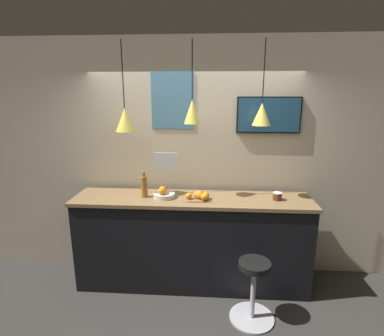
% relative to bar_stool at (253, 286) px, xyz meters
% --- Properties ---
extents(ground_plane, '(14.00, 14.00, 0.00)m').
position_rel_bar_stool_xyz_m(ground_plane, '(-0.66, -0.15, -0.38)').
color(ground_plane, '#33302D').
extents(back_wall, '(8.00, 0.06, 2.90)m').
position_rel_bar_stool_xyz_m(back_wall, '(-0.66, 0.96, 1.07)').
color(back_wall, beige).
rests_on(back_wall, ground_plane).
extents(service_counter, '(2.72, 0.57, 1.10)m').
position_rel_bar_stool_xyz_m(service_counter, '(-0.66, 0.56, 0.18)').
color(service_counter, black).
rests_on(service_counter, ground_plane).
extents(bar_stool, '(0.46, 0.46, 0.65)m').
position_rel_bar_stool_xyz_m(bar_stool, '(0.00, 0.00, 0.00)').
color(bar_stool, '#B7B7BC').
rests_on(bar_stool, ground_plane).
extents(fruit_bowl, '(0.25, 0.25, 0.13)m').
position_rel_bar_stool_xyz_m(fruit_bowl, '(-0.98, 0.55, 0.77)').
color(fruit_bowl, beige).
rests_on(fruit_bowl, service_counter).
extents(orange_pile, '(0.27, 0.21, 0.09)m').
position_rel_bar_stool_xyz_m(orange_pile, '(-0.57, 0.54, 0.77)').
color(orange_pile, orange).
rests_on(orange_pile, service_counter).
extents(juice_bottle, '(0.07, 0.07, 0.30)m').
position_rel_bar_stool_xyz_m(juice_bottle, '(-1.20, 0.55, 0.85)').
color(juice_bottle, olive).
rests_on(juice_bottle, service_counter).
extents(spread_jar, '(0.10, 0.10, 0.09)m').
position_rel_bar_stool_xyz_m(spread_jar, '(0.30, 0.55, 0.77)').
color(spread_jar, '#562D19').
rests_on(spread_jar, service_counter).
extents(pendant_lamp_left, '(0.21, 0.21, 0.95)m').
position_rel_bar_stool_xyz_m(pendant_lamp_left, '(-1.39, 0.59, 1.60)').
color(pendant_lamp_left, black).
extents(pendant_lamp_middle, '(0.18, 0.18, 0.86)m').
position_rel_bar_stool_xyz_m(pendant_lamp_middle, '(-0.66, 0.59, 1.69)').
color(pendant_lamp_middle, black).
extents(pendant_lamp_right, '(0.20, 0.20, 0.88)m').
position_rel_bar_stool_xyz_m(pendant_lamp_right, '(0.08, 0.59, 1.67)').
color(pendant_lamp_right, black).
extents(mounted_tv, '(0.73, 0.04, 0.42)m').
position_rel_bar_stool_xyz_m(mounted_tv, '(0.21, 0.90, 1.64)').
color(mounted_tv, black).
extents(hanging_menu_board, '(0.24, 0.01, 0.17)m').
position_rel_bar_stool_xyz_m(hanging_menu_board, '(-0.92, 0.35, 1.20)').
color(hanging_menu_board, white).
extents(wall_poster, '(0.50, 0.01, 0.66)m').
position_rel_bar_stool_xyz_m(wall_poster, '(-0.91, 0.92, 1.79)').
color(wall_poster, teal).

